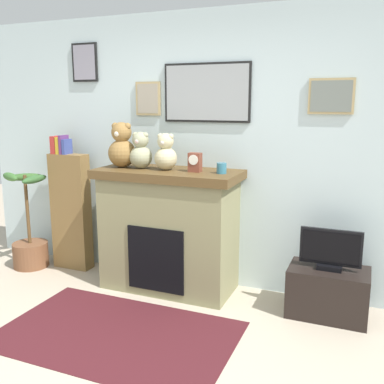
{
  "coord_description": "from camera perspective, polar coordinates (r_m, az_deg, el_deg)",
  "views": [
    {
      "loc": [
        1.47,
        -1.96,
        1.77
      ],
      "look_at": [
        -0.02,
        1.66,
        0.96
      ],
      "focal_mm": 40.95,
      "sensor_mm": 36.0,
      "label": 1
    }
  ],
  "objects": [
    {
      "name": "bookshelf",
      "position": [
        4.84,
        -15.53,
        -2.14
      ],
      "size": [
        0.42,
        0.16,
        1.43
      ],
      "color": "brown",
      "rests_on": "ground_plane"
    },
    {
      "name": "back_wall",
      "position": [
        4.25,
        1.95,
        5.38
      ],
      "size": [
        5.2,
        0.15,
        2.6
      ],
      "color": "silver",
      "rests_on": "ground_plane"
    },
    {
      "name": "tv_stand",
      "position": [
        3.93,
        17.26,
        -12.35
      ],
      "size": [
        0.65,
        0.4,
        0.41
      ],
      "primitive_type": "cube",
      "color": "black",
      "rests_on": "ground_plane"
    },
    {
      "name": "mantel_clock",
      "position": [
        3.91,
        0.39,
        3.89
      ],
      "size": [
        0.11,
        0.08,
        0.17
      ],
      "color": "brown",
      "rests_on": "fireplace"
    },
    {
      "name": "teddy_bear_grey",
      "position": [
        4.02,
        -3.44,
        5.03
      ],
      "size": [
        0.21,
        0.21,
        0.34
      ],
      "color": "#C6BC90",
      "rests_on": "fireplace"
    },
    {
      "name": "potted_plant",
      "position": [
        5.09,
        -20.41,
        -5.85
      ],
      "size": [
        0.44,
        0.52,
        1.05
      ],
      "color": "brown",
      "rests_on": "ground_plane"
    },
    {
      "name": "teddy_bear_cream",
      "position": [
        4.14,
        -6.69,
        5.2
      ],
      "size": [
        0.21,
        0.21,
        0.34
      ],
      "color": "#9FA07D",
      "rests_on": "fireplace"
    },
    {
      "name": "fireplace",
      "position": [
        4.17,
        -3.03,
        -4.87
      ],
      "size": [
        1.35,
        0.63,
        1.16
      ],
      "color": "#848059",
      "rests_on": "ground_plane"
    },
    {
      "name": "candle_jar",
      "position": [
        3.83,
        3.87,
        3.11
      ],
      "size": [
        0.09,
        0.09,
        0.09
      ],
      "primitive_type": "cylinder",
      "color": "teal",
      "rests_on": "fireplace"
    },
    {
      "name": "teddy_bear_brown",
      "position": [
        4.23,
        -9.11,
        5.8
      ],
      "size": [
        0.27,
        0.27,
        0.43
      ],
      "color": "olive",
      "rests_on": "fireplace"
    },
    {
      "name": "area_rug",
      "position": [
        3.62,
        -9.77,
        -17.72
      ],
      "size": [
        1.82,
        1.13,
        0.01
      ],
      "primitive_type": "cube",
      "color": "#46181E",
      "rests_on": "ground_plane"
    },
    {
      "name": "television",
      "position": [
        3.8,
        17.59,
        -7.3
      ],
      "size": [
        0.49,
        0.14,
        0.34
      ],
      "color": "black",
      "rests_on": "tv_stand"
    }
  ]
}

